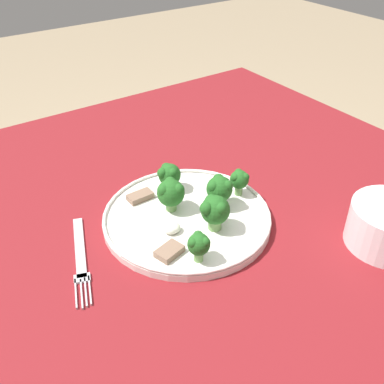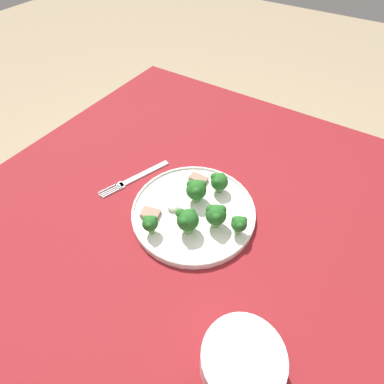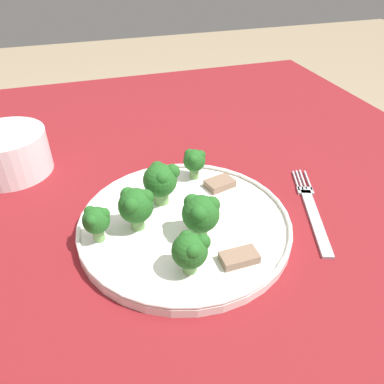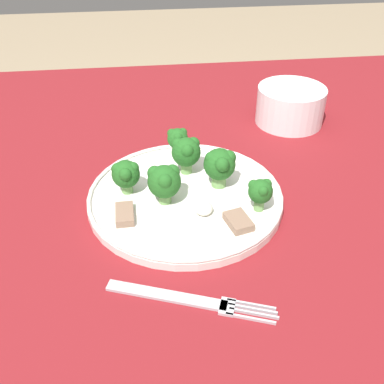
{
  "view_description": "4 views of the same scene",
  "coord_description": "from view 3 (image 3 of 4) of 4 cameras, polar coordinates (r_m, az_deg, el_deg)",
  "views": [
    {
      "loc": [
        0.35,
        0.45,
        1.2
      ],
      "look_at": [
        0.01,
        -0.05,
        0.78
      ],
      "focal_mm": 42.0,
      "sensor_mm": 36.0,
      "label": 1
    },
    {
      "loc": [
        -0.21,
        0.31,
        1.28
      ],
      "look_at": [
        0.03,
        -0.07,
        0.77
      ],
      "focal_mm": 28.0,
      "sensor_mm": 36.0,
      "label": 2
    },
    {
      "loc": [
        -0.09,
        -0.42,
        1.06
      ],
      "look_at": [
        0.03,
        -0.04,
        0.77
      ],
      "focal_mm": 35.0,
      "sensor_mm": 36.0,
      "label": 3
    },
    {
      "loc": [
        0.55,
        -0.11,
        1.12
      ],
      "look_at": [
        0.04,
        -0.04,
        0.75
      ],
      "focal_mm": 42.0,
      "sensor_mm": 36.0,
      "label": 4
    }
  ],
  "objects": [
    {
      "name": "cream_bowl",
      "position": [
        0.68,
        -26.14,
        5.22
      ],
      "size": [
        0.13,
        0.13,
        0.07
      ],
      "color": "white",
      "rests_on": "table"
    },
    {
      "name": "table",
      "position": [
        0.61,
        -4.24,
        -9.04
      ],
      "size": [
        1.1,
        1.18,
        0.72
      ],
      "color": "maroon",
      "rests_on": "ground_plane"
    },
    {
      "name": "meat_slice_middle_slice",
      "position": [
        0.45,
        7.21,
        -9.88
      ],
      "size": [
        0.05,
        0.03,
        0.01
      ],
      "color": "#846651",
      "rests_on": "dinner_plate"
    },
    {
      "name": "fork",
      "position": [
        0.57,
        17.74,
        -2.47
      ],
      "size": [
        0.09,
        0.19,
        0.0
      ],
      "color": "#B2B2B7",
      "rests_on": "table"
    },
    {
      "name": "broccoli_floret_front_left",
      "position": [
        0.57,
        0.35,
        4.82
      ],
      "size": [
        0.04,
        0.03,
        0.05
      ],
      "color": "#709E56",
      "rests_on": "dinner_plate"
    },
    {
      "name": "broccoli_floret_center_back",
      "position": [
        0.47,
        -14.4,
        -4.19
      ],
      "size": [
        0.03,
        0.03,
        0.05
      ],
      "color": "#709E56",
      "rests_on": "dinner_plate"
    },
    {
      "name": "sauce_dollop",
      "position": [
        0.53,
        2.75,
        -1.59
      ],
      "size": [
        0.03,
        0.03,
        0.02
      ],
      "color": "silver",
      "rests_on": "dinner_plate"
    },
    {
      "name": "broccoli_floret_mid_cluster",
      "position": [
        0.46,
        1.33,
        -3.23
      ],
      "size": [
        0.05,
        0.05,
        0.06
      ],
      "color": "#709E56",
      "rests_on": "dinner_plate"
    },
    {
      "name": "broccoli_floret_center_left",
      "position": [
        0.52,
        -4.52,
        1.96
      ],
      "size": [
        0.05,
        0.05,
        0.06
      ],
      "color": "#709E56",
      "rests_on": "dinner_plate"
    },
    {
      "name": "broccoli_floret_near_rim_left",
      "position": [
        0.48,
        -8.56,
        -1.99
      ],
      "size": [
        0.05,
        0.05,
        0.06
      ],
      "color": "#709E56",
      "rests_on": "dinner_plate"
    },
    {
      "name": "broccoli_floret_back_left",
      "position": [
        0.42,
        -0.02,
        -8.78
      ],
      "size": [
        0.04,
        0.04,
        0.05
      ],
      "color": "#709E56",
      "rests_on": "dinner_plate"
    },
    {
      "name": "dinner_plate",
      "position": [
        0.51,
        -1.13,
        -4.84
      ],
      "size": [
        0.29,
        0.29,
        0.02
      ],
      "color": "white",
      "rests_on": "table"
    },
    {
      "name": "meat_slice_front_slice",
      "position": [
        0.57,
        4.26,
        1.31
      ],
      "size": [
        0.05,
        0.04,
        0.01
      ],
      "color": "#846651",
      "rests_on": "dinner_plate"
    }
  ]
}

